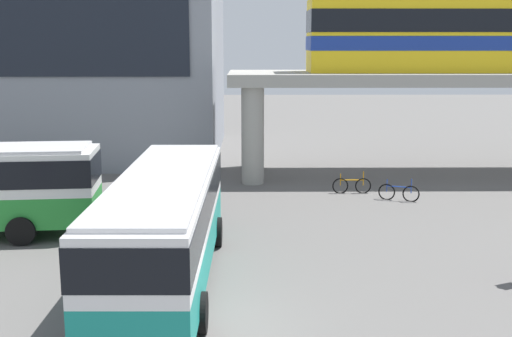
% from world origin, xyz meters
% --- Properties ---
extents(ground_plane, '(120.00, 120.00, 0.00)m').
position_xyz_m(ground_plane, '(0.00, 10.00, 0.00)').
color(ground_plane, '#605E5B').
extents(bus_main, '(2.85, 11.06, 3.22)m').
position_xyz_m(bus_main, '(-1.22, 2.80, 1.99)').
color(bus_main, teal).
rests_on(bus_main, ground_plane).
extents(bicycle_orange, '(1.79, 0.06, 1.04)m').
position_xyz_m(bicycle_orange, '(5.84, 14.03, 0.36)').
color(bicycle_orange, black).
rests_on(bicycle_orange, ground_plane).
extents(bicycle_blue, '(1.69, 0.69, 1.04)m').
position_xyz_m(bicycle_blue, '(7.68, 12.62, 0.36)').
color(bicycle_blue, black).
rests_on(bicycle_blue, ground_plane).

